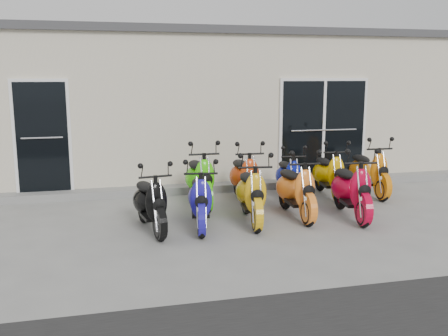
{
  "coord_description": "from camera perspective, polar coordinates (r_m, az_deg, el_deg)",
  "views": [
    {
      "loc": [
        -2.04,
        -7.86,
        2.38
      ],
      "look_at": [
        0.0,
        0.6,
        0.75
      ],
      "focal_mm": 40.0,
      "sensor_mm": 36.0,
      "label": 1
    }
  ],
  "objects": [
    {
      "name": "ground",
      "position": [
        8.46,
        0.96,
        -5.73
      ],
      "size": [
        80.0,
        80.0,
        0.0
      ],
      "primitive_type": "plane",
      "color": "gray",
      "rests_on": "ground"
    },
    {
      "name": "building",
      "position": [
        13.24,
        -4.7,
        7.2
      ],
      "size": [
        14.0,
        6.0,
        3.2
      ],
      "primitive_type": "cube",
      "color": "beige",
      "rests_on": "ground"
    },
    {
      "name": "roof_cap",
      "position": [
        13.25,
        -4.81,
        14.47
      ],
      "size": [
        14.2,
        6.2,
        0.16
      ],
      "primitive_type": "cube",
      "color": "#3F3F42",
      "rests_on": "building"
    },
    {
      "name": "front_step",
      "position": [
        10.35,
        -1.84,
        -2.27
      ],
      "size": [
        14.0,
        0.4,
        0.15
      ],
      "primitive_type": "cube",
      "color": "gray",
      "rests_on": "ground"
    },
    {
      "name": "door_left",
      "position": [
        10.16,
        -20.07,
        3.64
      ],
      "size": [
        1.07,
        0.08,
        2.22
      ],
      "primitive_type": "cube",
      "color": "black",
      "rests_on": "front_step"
    },
    {
      "name": "door_right",
      "position": [
        11.11,
        11.25,
        4.62
      ],
      "size": [
        2.02,
        0.08,
        2.22
      ],
      "primitive_type": "cube",
      "color": "black",
      "rests_on": "front_step"
    },
    {
      "name": "scooter_front_black",
      "position": [
        7.71,
        -8.45,
        -3.06
      ],
      "size": [
        0.8,
        1.62,
        1.15
      ],
      "primitive_type": null,
      "rotation": [
        0.0,
        0.0,
        0.16
      ],
      "color": "black",
      "rests_on": "ground"
    },
    {
      "name": "scooter_front_blue",
      "position": [
        7.81,
        -2.75,
        -2.71
      ],
      "size": [
        0.8,
        1.64,
        1.16
      ],
      "primitive_type": null,
      "rotation": [
        0.0,
        0.0,
        -0.15
      ],
      "color": "#1E1699",
      "rests_on": "ground"
    },
    {
      "name": "scooter_front_orange_a",
      "position": [
        8.07,
        3.12,
        -2.07
      ],
      "size": [
        0.81,
        1.72,
        1.22
      ],
      "primitive_type": null,
      "rotation": [
        0.0,
        0.0,
        -0.13
      ],
      "color": "gold",
      "rests_on": "ground"
    },
    {
      "name": "scooter_front_orange_b",
      "position": [
        8.46,
        8.22,
        -1.6
      ],
      "size": [
        0.62,
        1.65,
        1.21
      ],
      "primitive_type": null,
      "rotation": [
        0.0,
        0.0,
        -0.01
      ],
      "color": "orange",
      "rests_on": "ground"
    },
    {
      "name": "scooter_front_red",
      "position": [
        8.61,
        14.38,
        -1.52
      ],
      "size": [
        0.83,
        1.75,
        1.24
      ],
      "primitive_type": null,
      "rotation": [
        0.0,
        0.0,
        -0.13
      ],
      "color": "#BA0427",
      "rests_on": "ground"
    },
    {
      "name": "scooter_back_green",
      "position": [
        9.13,
        -2.78,
        -0.45
      ],
      "size": [
        0.64,
        1.71,
        1.26
      ],
      "primitive_type": null,
      "rotation": [
        0.0,
        0.0,
        0.01
      ],
      "color": "#3FDF0B",
      "rests_on": "ground"
    },
    {
      "name": "scooter_back_red",
      "position": [
        9.35,
        2.35,
        -0.3
      ],
      "size": [
        0.65,
        1.67,
        1.22
      ],
      "primitive_type": null,
      "rotation": [
        0.0,
        0.0,
        -0.03
      ],
      "color": "red",
      "rests_on": "ground"
    },
    {
      "name": "scooter_back_blue",
      "position": [
        9.73,
        7.41,
        -0.33
      ],
      "size": [
        0.71,
        1.54,
        1.1
      ],
      "primitive_type": null,
      "rotation": [
        0.0,
        0.0,
        -0.12
      ],
      "color": "#091591",
      "rests_on": "ground"
    },
    {
      "name": "scooter_back_yellow",
      "position": [
        10.0,
        11.91,
        0.04
      ],
      "size": [
        0.72,
        1.63,
        1.17
      ],
      "primitive_type": null,
      "rotation": [
        0.0,
        0.0,
        -0.09
      ],
      "color": "#D9A000",
      "rests_on": "ground"
    },
    {
      "name": "scooter_back_extra",
      "position": [
        10.36,
        16.25,
        0.34
      ],
      "size": [
        0.65,
        1.67,
        1.22
      ],
      "primitive_type": null,
      "rotation": [
        0.0,
        0.0,
        -0.03
      ],
      "color": "orange",
      "rests_on": "ground"
    }
  ]
}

